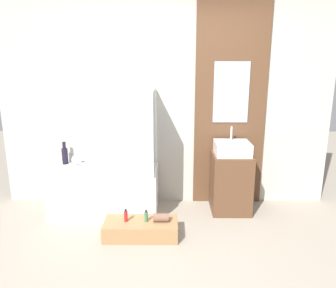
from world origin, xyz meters
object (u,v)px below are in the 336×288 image
at_px(bottle_soap_secondary, 146,216).
at_px(bottle_soap_primary, 126,216).
at_px(bathtub, 106,191).
at_px(vase_tall_dark, 65,155).
at_px(sink, 232,148).
at_px(vase_round_light, 76,160).
at_px(wooden_step_bench, 141,229).

bearing_deg(bottle_soap_secondary, bottle_soap_primary, 180.00).
bearing_deg(bathtub, vase_tall_dark, 156.46).
distance_m(sink, bottle_soap_primary, 1.50).
height_order(vase_tall_dark, vase_round_light, vase_tall_dark).
distance_m(wooden_step_bench, vase_tall_dark, 1.45).
relative_size(sink, bottle_soap_secondary, 3.22).
bearing_deg(bottle_soap_secondary, vase_round_light, 139.15).
distance_m(bathtub, bottle_soap_primary, 0.69).
bearing_deg(bathtub, sink, 2.41).
xyz_separation_m(bathtub, sink, (1.55, 0.07, 0.53)).
relative_size(bathtub, bottle_soap_primary, 9.13).
xyz_separation_m(wooden_step_bench, sink, (1.07, 0.67, 0.72)).
bearing_deg(bathtub, wooden_step_bench, -51.03).
bearing_deg(vase_round_light, bottle_soap_primary, -48.28).
bearing_deg(wooden_step_bench, bottle_soap_secondary, 0.00).
relative_size(sink, vase_round_light, 3.39).
bearing_deg(sink, wooden_step_bench, -147.99).
height_order(vase_round_light, bottle_soap_primary, vase_round_light).
distance_m(wooden_step_bench, sink, 1.45).
height_order(sink, bottle_soap_secondary, sink).
bearing_deg(bottle_soap_primary, vase_tall_dark, 136.30).
xyz_separation_m(bathtub, bottle_soap_secondary, (0.54, -0.60, -0.04)).
bearing_deg(vase_tall_dark, bottle_soap_secondary, -37.49).
xyz_separation_m(sink, bottle_soap_primary, (-1.22, -0.67, -0.57)).
bearing_deg(wooden_step_bench, bathtub, 128.97).
xyz_separation_m(wooden_step_bench, bottle_soap_primary, (-0.16, 0.00, 0.15)).
bearing_deg(sink, vase_tall_dark, 175.25).
bearing_deg(vase_round_light, bathtub, -28.41).
relative_size(sink, vase_tall_dark, 1.44).
relative_size(bathtub, vase_tall_dark, 4.40).
xyz_separation_m(bathtub, vase_tall_dark, (-0.55, 0.24, 0.39)).
bearing_deg(bottle_soap_secondary, bathtub, 132.22).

